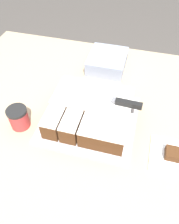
% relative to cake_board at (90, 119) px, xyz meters
% --- Properties ---
extents(ground_plane, '(8.00, 8.00, 0.00)m').
position_rel_cake_board_xyz_m(ground_plane, '(-0.02, 0.04, -0.94)').
color(ground_plane, '#4C4742').
extents(countertop, '(1.40, 1.10, 0.93)m').
position_rel_cake_board_xyz_m(countertop, '(-0.02, 0.04, -0.47)').
color(countertop, tan).
rests_on(countertop, ground_plane).
extents(cake_board, '(0.38, 0.35, 0.01)m').
position_rel_cake_board_xyz_m(cake_board, '(0.00, 0.00, 0.00)').
color(cake_board, silver).
rests_on(cake_board, countertop).
extents(cake, '(0.32, 0.29, 0.08)m').
position_rel_cake_board_xyz_m(cake, '(0.00, 0.00, 0.04)').
color(cake, '#472814').
rests_on(cake, cake_board).
extents(knife, '(0.33, 0.03, 0.02)m').
position_rel_cake_board_xyz_m(knife, '(0.11, 0.04, 0.09)').
color(knife, silver).
rests_on(knife, cake).
extents(coffee_cup, '(0.08, 0.08, 0.09)m').
position_rel_cake_board_xyz_m(coffee_cup, '(-0.26, -0.10, 0.04)').
color(coffee_cup, '#B23333').
rests_on(coffee_cup, countertop).
extents(paper_napkin, '(0.15, 0.15, 0.01)m').
position_rel_cake_board_xyz_m(paper_napkin, '(0.34, -0.09, -0.00)').
color(paper_napkin, white).
rests_on(paper_napkin, countertop).
extents(brownie, '(0.05, 0.05, 0.03)m').
position_rel_cake_board_xyz_m(brownie, '(0.34, -0.09, 0.02)').
color(brownie, '#472814').
rests_on(brownie, paper_napkin).
extents(storage_box, '(0.19, 0.21, 0.07)m').
position_rel_cake_board_xyz_m(storage_box, '(-0.00, 0.37, 0.03)').
color(storage_box, '#8C99B2').
rests_on(storage_box, countertop).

